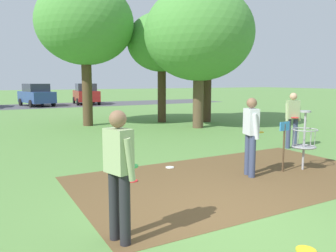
# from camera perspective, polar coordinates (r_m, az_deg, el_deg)

# --- Properties ---
(ground_plane) EXTENTS (160.00, 160.00, 0.00)m
(ground_plane) POSITION_cam_1_polar(r_m,az_deg,el_deg) (5.25, 9.78, -15.66)
(ground_plane) COLOR #5B8942
(dirt_tee_pad) EXTENTS (6.73, 3.79, 0.01)m
(dirt_tee_pad) POSITION_cam_1_polar(r_m,az_deg,el_deg) (7.47, 11.12, -8.55)
(dirt_tee_pad) COLOR brown
(dirt_tee_pad) RESTS_ON ground
(disc_golf_basket) EXTENTS (0.98, 0.58, 1.39)m
(disc_golf_basket) POSITION_cam_1_polar(r_m,az_deg,el_deg) (8.40, 21.70, -1.90)
(disc_golf_basket) COLOR #9E9EA3
(disc_golf_basket) RESTS_ON ground
(player_throwing) EXTENTS (0.44, 0.50, 1.71)m
(player_throwing) POSITION_cam_1_polar(r_m,az_deg,el_deg) (4.32, -8.28, -7.18)
(player_throwing) COLOR #232328
(player_throwing) RESTS_ON ground
(player_waiting_left) EXTENTS (0.49, 0.45, 1.71)m
(player_waiting_left) POSITION_cam_1_polar(r_m,az_deg,el_deg) (10.99, 20.27, 1.42)
(player_waiting_left) COLOR #384260
(player_waiting_left) RESTS_ON ground
(player_waiting_right) EXTENTS (0.44, 0.50, 1.71)m
(player_waiting_right) POSITION_cam_1_polar(r_m,az_deg,el_deg) (7.48, 13.82, -1.03)
(player_waiting_right) COLOR #384260
(player_waiting_right) RESTS_ON ground
(frisbee_far_left) EXTENTS (0.20, 0.20, 0.02)m
(frisbee_far_left) POSITION_cam_1_polar(r_m,az_deg,el_deg) (8.15, 0.31, -7.00)
(frisbee_far_left) COLOR white
(frisbee_far_left) RESTS_ON ground
(frisbee_far_right) EXTENTS (0.24, 0.24, 0.02)m
(frisbee_far_right) POSITION_cam_1_polar(r_m,az_deg,el_deg) (4.71, 22.27, -18.85)
(frisbee_far_right) COLOR gold
(frisbee_far_right) RESTS_ON ground
(frisbee_scattered_a) EXTENTS (0.23, 0.23, 0.02)m
(frisbee_scattered_a) POSITION_cam_1_polar(r_m,az_deg,el_deg) (7.13, -6.05, -9.18)
(frisbee_scattered_a) COLOR red
(frisbee_scattered_a) RESTS_ON ground
(tree_near_left) EXTENTS (4.06, 4.06, 6.19)m
(tree_near_left) POSITION_cam_1_polar(r_m,az_deg,el_deg) (17.37, 6.73, 15.41)
(tree_near_left) COLOR #422D1E
(tree_near_left) RESTS_ON ground
(tree_near_right) EXTENTS (4.71, 4.71, 6.07)m
(tree_near_right) POSITION_cam_1_polar(r_m,az_deg,el_deg) (15.05, 5.25, 15.17)
(tree_near_right) COLOR brown
(tree_near_right) RESTS_ON ground
(tree_mid_left) EXTENTS (3.40, 3.40, 5.40)m
(tree_mid_left) POSITION_cam_1_polar(r_m,az_deg,el_deg) (17.05, -1.07, 13.87)
(tree_mid_left) COLOR #422D1E
(tree_mid_left) RESTS_ON ground
(tree_mid_center) EXTENTS (4.37, 4.37, 6.49)m
(tree_mid_center) POSITION_cam_1_polar(r_m,az_deg,el_deg) (16.24, -13.83, 16.41)
(tree_mid_center) COLOR #4C3823
(tree_mid_center) RESTS_ON ground
(parking_lot_strip) EXTENTS (36.00, 6.00, 0.01)m
(parking_lot_strip) POSITION_cam_1_polar(r_m,az_deg,el_deg) (29.94, -23.00, 3.07)
(parking_lot_strip) COLOR #4C4C51
(parking_lot_strip) RESTS_ON ground
(parked_car_center_left) EXTENTS (2.56, 4.47, 1.84)m
(parked_car_center_left) POSITION_cam_1_polar(r_m,az_deg,el_deg) (30.07, -21.34, 4.92)
(parked_car_center_left) COLOR #2D4784
(parked_car_center_left) RESTS_ON ground
(parked_car_center_right) EXTENTS (2.33, 4.38, 1.84)m
(parked_car_center_right) POSITION_cam_1_polar(r_m,az_deg,el_deg) (31.05, -13.68, 5.29)
(parked_car_center_right) COLOR maroon
(parked_car_center_right) RESTS_ON ground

